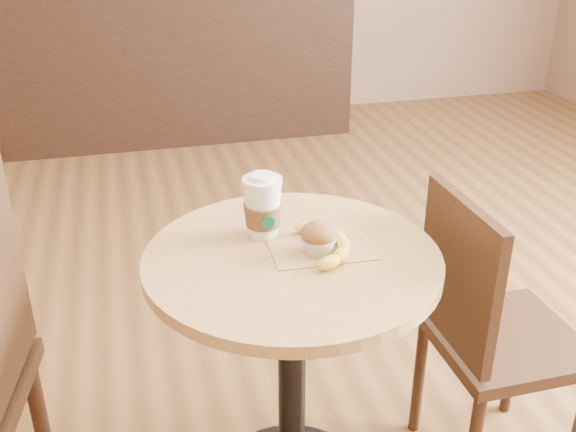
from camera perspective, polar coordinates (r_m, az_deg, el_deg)
The scene contains 7 objects.
cafe_table at distance 1.67m, azimuth 0.34°, elevation -9.86°, with size 0.69×0.69×0.75m.
chair_right at distance 1.87m, azimuth 16.57°, elevation -9.15°, with size 0.38×0.38×0.85m.
service_counter at distance 4.53m, azimuth -9.49°, elevation 13.28°, with size 2.30×0.65×1.04m.
kraft_bag at distance 1.59m, azimuth 2.78°, elevation -2.57°, with size 0.24×0.18×0.00m, color #AB8253.
coffee_cup at distance 1.61m, azimuth -2.16°, elevation 0.64°, with size 0.10×0.10×0.16m.
muffin at distance 1.54m, azimuth 2.59°, elevation -1.86°, with size 0.08×0.08×0.08m.
banana at distance 1.57m, azimuth 3.50°, elevation -2.29°, with size 0.12×0.23×0.03m, color yellow, non-canonical shape.
Camera 1 is at (-0.36, -1.22, 1.52)m, focal length 42.00 mm.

